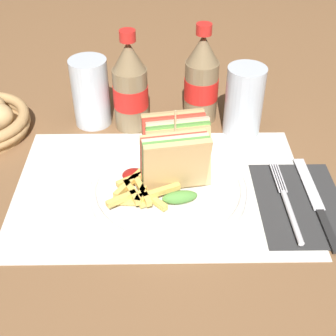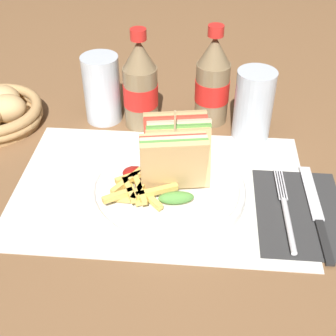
# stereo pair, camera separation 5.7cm
# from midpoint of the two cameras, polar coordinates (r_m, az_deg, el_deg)

# --- Properties ---
(ground_plane) EXTENTS (4.00, 4.00, 0.00)m
(ground_plane) POSITION_cam_midpoint_polar(r_m,az_deg,el_deg) (0.76, -0.84, -3.21)
(ground_plane) COLOR brown
(placemat) EXTENTS (0.48, 0.32, 0.00)m
(placemat) POSITION_cam_midpoint_polar(r_m,az_deg,el_deg) (0.77, -3.03, -2.50)
(placemat) COLOR silver
(placemat) RESTS_ON ground_plane
(plate_main) EXTENTS (0.25, 0.25, 0.02)m
(plate_main) POSITION_cam_midpoint_polar(r_m,az_deg,el_deg) (0.75, -2.15, -2.78)
(plate_main) COLOR white
(plate_main) RESTS_ON ground_plane
(club_sandwich) EXTENTS (0.11, 0.13, 0.14)m
(club_sandwich) POSITION_cam_midpoint_polar(r_m,az_deg,el_deg) (0.73, -1.37, 1.32)
(club_sandwich) COLOR tan
(club_sandwich) RESTS_ON plate_main
(fries_pile) EXTENTS (0.11, 0.09, 0.02)m
(fries_pile) POSITION_cam_midpoint_polar(r_m,az_deg,el_deg) (0.72, -5.88, -2.98)
(fries_pile) COLOR #E0B756
(fries_pile) RESTS_ON plate_main
(ketchup_blob) EXTENTS (0.04, 0.03, 0.01)m
(ketchup_blob) POSITION_cam_midpoint_polar(r_m,az_deg,el_deg) (0.76, -6.32, -0.91)
(ketchup_blob) COLOR maroon
(ketchup_blob) RESTS_ON plate_main
(napkin) EXTENTS (0.14, 0.20, 0.00)m
(napkin) POSITION_cam_midpoint_polar(r_m,az_deg,el_deg) (0.77, 13.79, -4.21)
(napkin) COLOR #2D2D2D
(napkin) RESTS_ON ground_plane
(fork) EXTENTS (0.02, 0.19, 0.01)m
(fork) POSITION_cam_midpoint_polar(r_m,az_deg,el_deg) (0.74, 12.40, -4.84)
(fork) COLOR silver
(fork) RESTS_ON napkin
(knife) EXTENTS (0.02, 0.22, 0.00)m
(knife) POSITION_cam_midpoint_polar(r_m,az_deg,el_deg) (0.77, 15.61, -4.08)
(knife) COLOR black
(knife) RESTS_ON napkin
(coke_bottle_near) EXTENTS (0.07, 0.07, 0.19)m
(coke_bottle_near) POSITION_cam_midpoint_polar(r_m,az_deg,el_deg) (0.89, -6.48, 9.66)
(coke_bottle_near) COLOR #7A6647
(coke_bottle_near) RESTS_ON ground_plane
(coke_bottle_far) EXTENTS (0.07, 0.07, 0.19)m
(coke_bottle_far) POSITION_cam_midpoint_polar(r_m,az_deg,el_deg) (0.91, 2.28, 10.61)
(coke_bottle_far) COLOR #7A6647
(coke_bottle_far) RESTS_ON ground_plane
(glass_near) EXTENTS (0.07, 0.07, 0.13)m
(glass_near) POSITION_cam_midpoint_polar(r_m,az_deg,el_deg) (0.89, 7.37, 7.60)
(glass_near) COLOR silver
(glass_near) RESTS_ON ground_plane
(glass_far) EXTENTS (0.07, 0.07, 0.13)m
(glass_far) POSITION_cam_midpoint_polar(r_m,az_deg,el_deg) (0.92, -11.20, 9.00)
(glass_far) COLOR silver
(glass_far) RESTS_ON ground_plane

